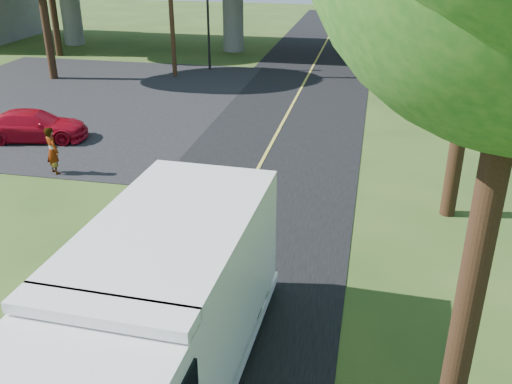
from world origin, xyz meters
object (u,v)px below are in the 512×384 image
(red_sedan, at_px, (34,126))
(traffic_signal, at_px, (208,14))
(pedestrian, at_px, (52,151))
(step_van, at_px, (159,314))

(red_sedan, bearing_deg, traffic_signal, -25.69)
(red_sedan, distance_m, pedestrian, 3.94)
(traffic_signal, relative_size, step_van, 0.69)
(step_van, bearing_deg, traffic_signal, 106.26)
(step_van, relative_size, pedestrian, 4.51)
(traffic_signal, xyz_separation_m, pedestrian, (-0.79, -16.55, -2.37))
(step_van, height_order, red_sedan, step_van)
(traffic_signal, relative_size, pedestrian, 3.12)
(step_van, distance_m, red_sedan, 15.47)
(pedestrian, bearing_deg, traffic_signal, -59.96)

